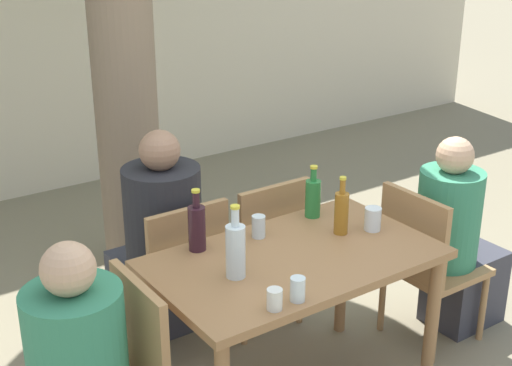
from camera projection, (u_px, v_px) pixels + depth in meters
The scene contains 15 objects.
cafe_building_wall at pixel (33, 20), 5.50m from camera, with size 10.00×0.08×2.80m.
dining_table_front at pixel (294, 275), 3.21m from camera, with size 1.29×0.76×0.77m.
patio_chair_1 at pixel (426, 259), 3.74m from camera, with size 0.44×0.44×0.89m.
patio_chair_2 at pixel (179, 272), 3.61m from camera, with size 0.44×0.44×0.89m.
patio_chair_3 at pixel (262, 246), 3.88m from camera, with size 0.44×0.44×0.89m.
person_seated_1 at pixel (456, 246), 3.87m from camera, with size 0.57×0.34×1.14m.
person_seated_2 at pixel (158, 246), 3.76m from camera, with size 0.40×0.60×1.21m.
green_bottle_0 at pixel (313, 197), 3.54m from camera, with size 0.08×0.08×0.27m.
amber_bottle_1 at pixel (341, 212), 3.35m from camera, with size 0.07×0.07×0.29m.
wine_bottle_2 at pixel (197, 227), 3.19m from camera, with size 0.08×0.08×0.29m.
water_bottle_3 at pixel (236, 249), 2.95m from camera, with size 0.08×0.08×0.32m.
drinking_glass_0 at pixel (373, 219), 3.41m from camera, with size 0.08×0.08×0.11m.
drinking_glass_1 at pixel (275, 299), 2.74m from camera, with size 0.06×0.06×0.09m.
drinking_glass_2 at pixel (298, 289), 2.80m from camera, with size 0.06×0.06×0.10m.
drinking_glass_3 at pixel (259, 227), 3.33m from camera, with size 0.06×0.06×0.11m.
Camera 1 is at (-1.76, -2.24, 2.23)m, focal length 50.00 mm.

